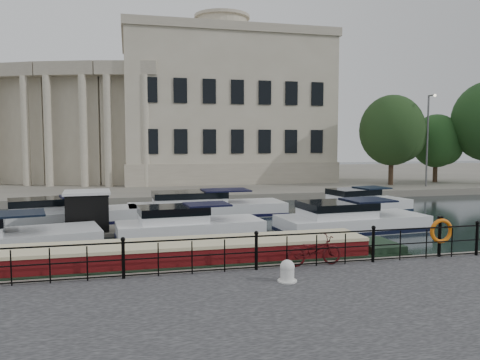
% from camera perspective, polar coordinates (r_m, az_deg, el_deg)
% --- Properties ---
extents(ground_plane, '(160.00, 160.00, 0.00)m').
position_cam_1_polar(ground_plane, '(17.04, -0.07, -10.68)').
color(ground_plane, black).
rests_on(ground_plane, ground).
extents(far_bank, '(120.00, 42.00, 0.55)m').
position_cam_1_polar(far_bank, '(55.27, -9.49, 0.21)').
color(far_bank, '#6B665B').
rests_on(far_bank, ground_plane).
extents(railing, '(24.14, 0.14, 1.22)m').
position_cam_1_polar(railing, '(14.63, 2.00, -8.41)').
color(railing, black).
rests_on(railing, near_quay).
extents(civic_building, '(53.55, 31.84, 16.85)m').
position_cam_1_polar(civic_building, '(50.83, -10.38, 7.44)').
color(civic_building, '#ADA38C').
rests_on(civic_building, far_bank).
extents(lamp_posts, '(8.24, 1.55, 8.07)m').
position_cam_1_polar(lamp_posts, '(47.26, 25.71, 4.56)').
color(lamp_posts, '#59595B').
rests_on(lamp_posts, far_bank).
extents(bicycle, '(1.86, 0.68, 0.97)m').
position_cam_1_polar(bicycle, '(15.33, 9.02, -8.49)').
color(bicycle, '#3E0B0D').
rests_on(bicycle, near_quay).
extents(mooring_bollard, '(0.56, 0.56, 0.63)m').
position_cam_1_polar(mooring_bollard, '(13.59, 5.79, -11.01)').
color(mooring_bollard, silver).
rests_on(mooring_bollard, near_quay).
extents(life_ring_post, '(0.86, 0.22, 1.41)m').
position_cam_1_polar(life_ring_post, '(17.58, 23.30, -5.80)').
color(life_ring_post, black).
rests_on(life_ring_post, near_quay).
extents(narrowboat, '(16.21, 2.20, 1.59)m').
position_cam_1_polar(narrowboat, '(15.99, -7.52, -10.40)').
color(narrowboat, black).
rests_on(narrowboat, ground_plane).
extents(harbour_hut, '(3.13, 2.67, 2.18)m').
position_cam_1_polar(harbour_hut, '(24.23, -18.10, -4.00)').
color(harbour_hut, '#6B665B').
rests_on(harbour_hut, ground_plane).
extents(cabin_cruisers, '(28.92, 11.55, 1.99)m').
position_cam_1_polar(cabin_cruisers, '(24.67, -6.11, -5.02)').
color(cabin_cruisers, silver).
rests_on(cabin_cruisers, ground_plane).
extents(trees, '(16.08, 8.51, 9.73)m').
position_cam_1_polar(trees, '(48.48, 24.47, 5.59)').
color(trees, black).
rests_on(trees, far_bank).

